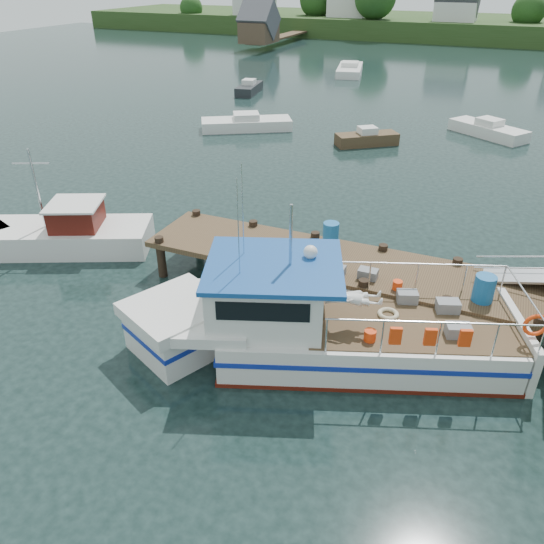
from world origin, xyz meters
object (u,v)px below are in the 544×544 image
at_px(lobster_boat, 317,325).
at_px(moored_rowboat, 367,138).
at_px(work_boat, 58,234).
at_px(moored_a, 246,123).
at_px(dock, 528,272).
at_px(moored_e, 249,88).
at_px(moored_d, 350,69).
at_px(moored_b, 488,129).

height_order(lobster_boat, moored_rowboat, lobster_boat).
bearing_deg(lobster_boat, moored_rowboat, 80.28).
bearing_deg(lobster_boat, work_boat, 148.62).
bearing_deg(moored_a, work_boat, -97.72).
bearing_deg(dock, moored_e, 128.23).
bearing_deg(moored_a, moored_d, 78.43).
distance_m(work_boat, moored_d, 44.19).
distance_m(dock, work_boat, 17.18).
xyz_separation_m(lobster_boat, work_boat, (-11.76, 2.25, -0.36)).
bearing_deg(dock, moored_a, 134.63).
relative_size(dock, moored_e, 3.61).
height_order(work_boat, moored_b, work_boat).
distance_m(lobster_boat, moored_e, 37.63).
xyz_separation_m(moored_b, moored_e, (-20.93, 6.23, 0.02)).
distance_m(lobster_boat, work_boat, 11.98).
bearing_deg(moored_e, moored_rowboat, -59.80).
distance_m(moored_a, moored_e, 12.41).
relative_size(work_boat, moored_e, 1.66).
xyz_separation_m(dock, moored_a, (-18.15, 18.38, -1.81)).
relative_size(work_boat, moored_rowboat, 1.92).
relative_size(work_boat, moored_a, 1.18).
relative_size(moored_rowboat, moored_d, 0.52).
distance_m(moored_d, moored_e, 14.51).
bearing_deg(moored_d, moored_e, -94.94).
distance_m(work_boat, moored_b, 28.57).
bearing_deg(dock, moored_rowboat, 117.47).
relative_size(work_boat, moored_b, 1.40).
bearing_deg(moored_b, moored_d, 126.84).
bearing_deg(moored_rowboat, moored_e, 133.05).
distance_m(dock, moored_a, 25.90).
distance_m(moored_b, moored_e, 21.84).
distance_m(moored_rowboat, moored_d, 26.36).
distance_m(moored_b, moored_d, 24.99).
xyz_separation_m(dock, moored_e, (-23.36, 29.65, -1.79)).
height_order(moored_b, moored_d, moored_d).
height_order(work_boat, moored_a, work_boat).
bearing_deg(work_boat, moored_rowboat, 43.51).
distance_m(moored_a, moored_b, 16.51).
height_order(lobster_boat, moored_a, lobster_boat).
distance_m(work_boat, moored_a, 19.52).
bearing_deg(moored_e, moored_b, -36.73).
xyz_separation_m(moored_rowboat, moored_d, (-8.44, 24.98, 0.03)).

